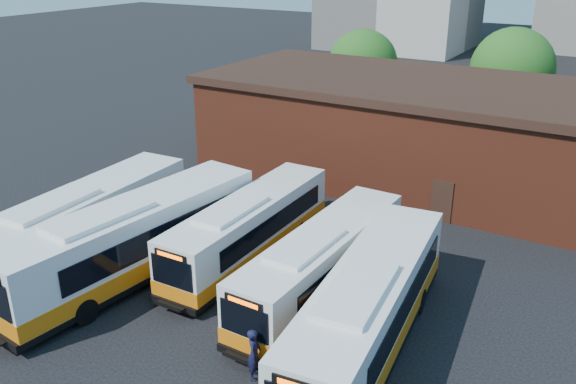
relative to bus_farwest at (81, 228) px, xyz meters
The scene contains 10 objects.
ground 10.73m from the bus_farwest, ahead, with size 220.00×220.00×0.00m, color black.
bus_farwest is the anchor object (origin of this frame).
bus_west 3.43m from the bus_farwest, ahead, with size 4.25×14.05×3.78m.
bus_midwest 8.04m from the bus_farwest, 31.38° to the left, with size 2.61×11.85×3.21m.
bus_mideast 11.88m from the bus_farwest, 13.92° to the left, with size 2.71×11.86×3.21m.
bus_east 14.78m from the bus_farwest, ahead, with size 4.08×13.26×3.56m.
transit_worker 12.45m from the bus_farwest, 14.51° to the right, with size 0.71×0.47×1.96m, color black.
depot_building 21.86m from the bus_farwest, 61.02° to the left, with size 28.60×12.60×6.40m.
tree_west 31.22m from the bus_farwest, 88.96° to the left, with size 6.00×6.00×7.65m.
tree_mid 35.55m from the bus_farwest, 69.20° to the left, with size 6.56×6.56×8.36m.
Camera 1 is at (11.47, -16.67, 14.23)m, focal length 38.00 mm.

